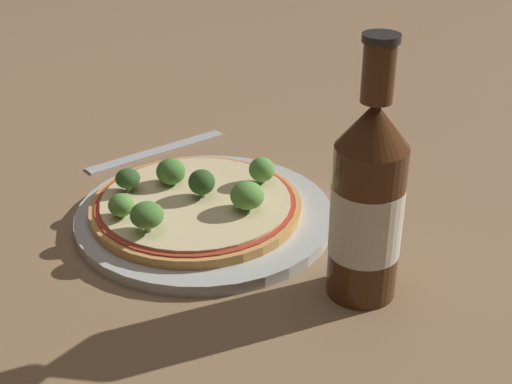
# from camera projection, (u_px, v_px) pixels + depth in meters

# --- Properties ---
(ground_plane) EXTENTS (3.00, 3.00, 0.00)m
(ground_plane) POSITION_uv_depth(u_px,v_px,m) (207.00, 213.00, 0.77)
(ground_plane) COLOR #846647
(plate) EXTENTS (0.27, 0.27, 0.01)m
(plate) POSITION_uv_depth(u_px,v_px,m) (205.00, 216.00, 0.75)
(plate) COLOR #B2B7B2
(plate) RESTS_ON ground_plane
(pizza) EXTENTS (0.22, 0.22, 0.01)m
(pizza) POSITION_uv_depth(u_px,v_px,m) (196.00, 205.00, 0.74)
(pizza) COLOR tan
(pizza) RESTS_ON plate
(broccoli_floret_0) EXTENTS (0.03, 0.03, 0.03)m
(broccoli_floret_0) POSITION_uv_depth(u_px,v_px,m) (128.00, 179.00, 0.75)
(broccoli_floret_0) COLOR #6B8E51
(broccoli_floret_0) RESTS_ON pizza
(broccoli_floret_1) EXTENTS (0.03, 0.03, 0.03)m
(broccoli_floret_1) POSITION_uv_depth(u_px,v_px,m) (262.00, 170.00, 0.77)
(broccoli_floret_1) COLOR #6B8E51
(broccoli_floret_1) RESTS_ON pizza
(broccoli_floret_2) EXTENTS (0.03, 0.03, 0.03)m
(broccoli_floret_2) POSITION_uv_depth(u_px,v_px,m) (247.00, 196.00, 0.71)
(broccoli_floret_2) COLOR #6B8E51
(broccoli_floret_2) RESTS_ON pizza
(broccoli_floret_3) EXTENTS (0.03, 0.03, 0.03)m
(broccoli_floret_3) POSITION_uv_depth(u_px,v_px,m) (171.00, 172.00, 0.77)
(broccoli_floret_3) COLOR #6B8E51
(broccoli_floret_3) RESTS_ON pizza
(broccoli_floret_4) EXTENTS (0.03, 0.03, 0.02)m
(broccoli_floret_4) POSITION_uv_depth(u_px,v_px,m) (121.00, 205.00, 0.70)
(broccoli_floret_4) COLOR #6B8E51
(broccoli_floret_4) RESTS_ON pizza
(broccoli_floret_5) EXTENTS (0.03, 0.03, 0.03)m
(broccoli_floret_5) POSITION_uv_depth(u_px,v_px,m) (202.00, 182.00, 0.74)
(broccoli_floret_5) COLOR #6B8E51
(broccoli_floret_5) RESTS_ON pizza
(broccoli_floret_6) EXTENTS (0.03, 0.03, 0.03)m
(broccoli_floret_6) POSITION_uv_depth(u_px,v_px,m) (147.00, 215.00, 0.68)
(broccoli_floret_6) COLOR #6B8E51
(broccoli_floret_6) RESTS_ON pizza
(beer_bottle) EXTENTS (0.06, 0.06, 0.24)m
(beer_bottle) POSITION_uv_depth(u_px,v_px,m) (367.00, 202.00, 0.60)
(beer_bottle) COLOR #472814
(beer_bottle) RESTS_ON ground_plane
(fork) EXTENTS (0.05, 0.19, 0.00)m
(fork) POSITION_uv_depth(u_px,v_px,m) (157.00, 150.00, 0.90)
(fork) COLOR #B2B2B7
(fork) RESTS_ON ground_plane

